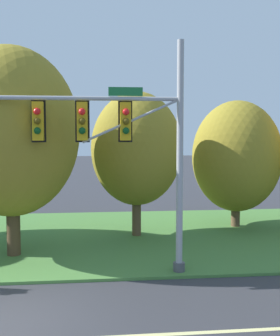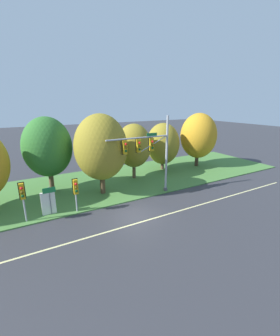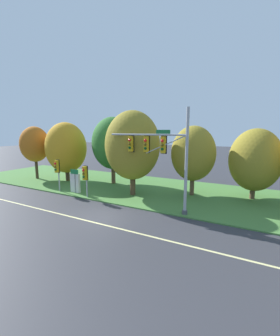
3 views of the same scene
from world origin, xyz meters
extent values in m
cube|color=#477A38|center=(0.00, 8.25, 0.05)|extent=(48.00, 11.50, 0.10)
cylinder|color=#9EA0A5|center=(5.22, 3.00, 3.92)|extent=(0.22, 0.22, 7.64)
cylinder|color=#4C4C51|center=(5.22, 3.00, 0.25)|extent=(0.40, 0.40, 0.30)
cylinder|color=#9EA0A5|center=(2.04, 3.00, 5.84)|extent=(6.35, 0.14, 0.14)
cylinder|color=#9EA0A5|center=(3.63, 3.00, 5.14)|extent=(3.21, 0.08, 1.47)
cube|color=gold|center=(3.43, 3.00, 5.11)|extent=(0.34, 0.28, 1.22)
cube|color=black|center=(3.43, 3.16, 5.11)|extent=(0.46, 0.04, 1.34)
sphere|color=red|center=(3.43, 2.82, 5.41)|extent=(0.22, 0.22, 0.22)
sphere|color=#51420C|center=(3.43, 2.82, 5.11)|extent=(0.22, 0.22, 0.22)
sphere|color=#0C4219|center=(3.43, 2.82, 4.81)|extent=(0.22, 0.22, 0.22)
cube|color=gold|center=(2.04, 3.00, 5.11)|extent=(0.34, 0.28, 1.22)
cube|color=black|center=(2.04, 3.16, 5.11)|extent=(0.46, 0.04, 1.34)
sphere|color=red|center=(2.04, 2.82, 5.41)|extent=(0.22, 0.22, 0.22)
sphere|color=#51420C|center=(2.04, 2.82, 5.11)|extent=(0.22, 0.22, 0.22)
sphere|color=#0C4219|center=(2.04, 2.82, 4.81)|extent=(0.22, 0.22, 0.22)
cube|color=gold|center=(0.65, 3.00, 5.11)|extent=(0.34, 0.28, 1.22)
cube|color=black|center=(0.65, 3.16, 5.11)|extent=(0.46, 0.04, 1.34)
sphere|color=red|center=(0.65, 2.82, 5.41)|extent=(0.22, 0.22, 0.22)
sphere|color=#51420C|center=(0.65, 2.82, 5.11)|extent=(0.22, 0.22, 0.22)
sphere|color=#0C4219|center=(0.65, 2.82, 4.81)|extent=(0.22, 0.22, 0.22)
cube|color=#196B33|center=(3.43, 2.95, 6.06)|extent=(1.10, 0.04, 0.28)
cylinder|color=#4C3823|center=(-0.68, 5.55, 1.75)|extent=(0.51, 0.51, 3.29)
ellipsoid|color=olive|center=(-0.68, 5.55, 4.79)|extent=(5.08, 5.08, 6.35)
cylinder|color=brown|center=(4.28, 8.18, 1.51)|extent=(0.41, 0.41, 2.83)
ellipsoid|color=olive|center=(4.28, 8.18, 4.05)|extent=(4.08, 4.08, 5.10)
cylinder|color=brown|center=(9.38, 9.53, 1.25)|extent=(0.44, 0.44, 2.30)
ellipsoid|color=olive|center=(9.38, 9.53, 3.61)|extent=(4.38, 4.38, 5.47)
camera|label=1|loc=(2.47, -10.62, 4.70)|focal=45.00mm
camera|label=2|loc=(-7.79, -14.67, 8.98)|focal=24.00mm
camera|label=3|loc=(9.82, -12.33, 6.14)|focal=24.00mm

